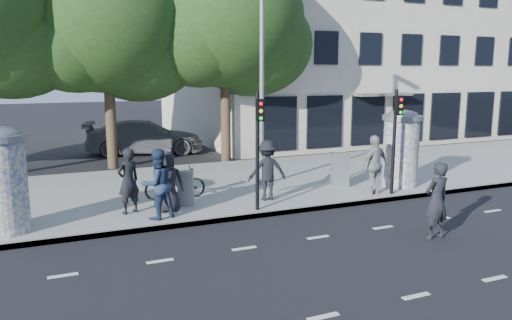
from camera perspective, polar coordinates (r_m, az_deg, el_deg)
name	(u,v)px	position (r m, az deg, el deg)	size (l,w,h in m)	color
ground	(349,256)	(11.67, 10.63, -10.76)	(120.00, 120.00, 0.00)	black
sidewalk	(232,184)	(18.07, -2.72, -2.78)	(40.00, 8.00, 0.15)	gray
curb	(280,212)	(14.56, 2.80, -6.00)	(40.00, 0.10, 0.16)	slate
lane_dash_near	(416,296)	(10.07, 17.83, -14.58)	(32.00, 0.12, 0.01)	silver
lane_dash_far	(318,237)	(12.77, 7.09, -8.76)	(32.00, 0.12, 0.01)	silver
ad_column_left	(1,178)	(13.77, -27.14, -1.81)	(1.36, 1.36, 2.65)	beige
ad_column_right	(401,146)	(17.99, 16.24, 1.50)	(1.36, 1.36, 2.65)	beige
traffic_pole_near	(258,139)	(14.07, 0.25, 2.43)	(0.22, 0.31, 3.40)	black
traffic_pole_far	(396,131)	(16.57, 15.67, 3.23)	(0.22, 0.31, 3.40)	black
street_lamp	(263,50)	(17.12, 0.76, 12.42)	(0.25, 0.93, 8.00)	slate
tree_near_left	(106,22)	(21.93, -16.80, 14.85)	(6.80, 6.80, 8.97)	#38281C
tree_center	(225,20)	(22.73, -3.61, 15.71)	(7.00, 7.00, 9.30)	#38281C
building	(335,41)	(34.25, 9.01, 13.23)	(20.30, 15.85, 12.00)	#B5AE97
ped_a	(168,182)	(14.34, -9.99, -2.49)	(0.85, 0.55, 1.74)	black
ped_b	(128,181)	(14.43, -14.39, -2.34)	(0.68, 0.45, 1.86)	black
ped_c	(157,184)	(13.74, -11.21, -2.72)	(0.93, 0.73, 1.92)	#1E2D4B
ped_d	(267,170)	(15.44, 1.29, -1.18)	(1.21, 0.69, 1.87)	black
ped_e	(375,165)	(16.58, 13.40, -0.54)	(1.14, 0.65, 1.94)	gray
man_road	(437,201)	(13.12, 19.94, -4.39)	(0.71, 0.46, 1.94)	black
bicycle	(175,183)	(15.82, -9.24, -2.65)	(1.90, 0.66, 1.00)	black
cabinet_left	(185,188)	(15.00, -8.13, -3.23)	(0.50, 0.37, 1.05)	gray
cabinet_right	(340,170)	(17.52, 9.57, -1.08)	(0.57, 0.41, 1.19)	gray
car_right	(145,137)	(25.61, -12.59, 2.58)	(5.74, 2.33, 1.67)	slate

